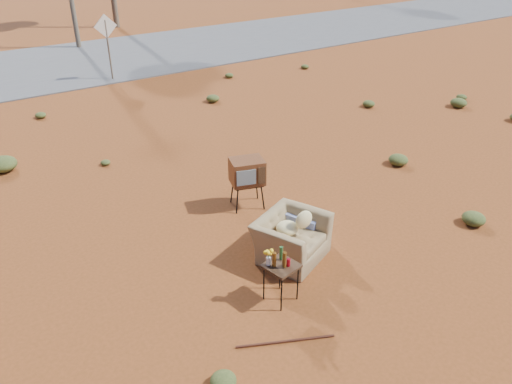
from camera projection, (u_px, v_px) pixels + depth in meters
ground at (289, 275)px, 7.87m from camera, size 140.00×140.00×0.00m
highway at (46, 67)px, 18.73m from camera, size 140.00×7.00×0.04m
armchair at (293, 230)px, 8.17m from camera, size 1.45×1.27×0.98m
tv_unit at (247, 172)px, 9.40m from camera, size 0.73×0.65×0.99m
side_table at (279, 264)px, 7.07m from camera, size 0.51×0.51×0.89m
rusty_bar at (285, 341)px, 6.62m from camera, size 1.23×0.60×0.04m
road_sign at (107, 35)px, 16.57m from camera, size 0.78×0.06×2.19m
scrub_patch at (132, 176)px, 10.59m from camera, size 17.49×8.07×0.33m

